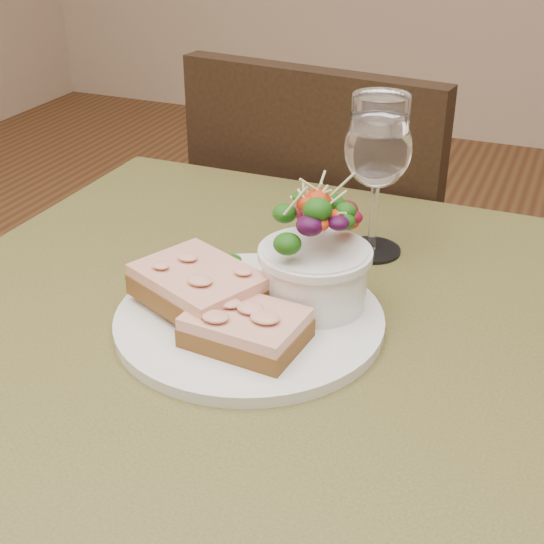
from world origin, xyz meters
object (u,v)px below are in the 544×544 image
at_px(sandwich_front, 246,328).
at_px(salad_bowl, 315,251).
at_px(chair_far, 343,359).
at_px(ramekin, 180,279).
at_px(sandwich_back, 199,286).
at_px(wine_glass, 378,153).
at_px(cafe_table, 273,420).
at_px(dinner_plate, 249,319).

bearing_deg(sandwich_front, salad_bowl, 74.85).
bearing_deg(chair_far, ramekin, 97.12).
bearing_deg(sandwich_back, ramekin, -179.29).
bearing_deg(sandwich_front, ramekin, 157.50).
height_order(sandwich_front, wine_glass, wine_glass).
bearing_deg(ramekin, wine_glass, 53.31).
bearing_deg(cafe_table, ramekin, 169.69).
relative_size(sandwich_front, sandwich_back, 0.75).
bearing_deg(dinner_plate, sandwich_back, -173.60).
distance_m(cafe_table, sandwich_front, 0.13).
bearing_deg(sandwich_front, cafe_table, 70.11).
distance_m(dinner_plate, sandwich_back, 0.06).
distance_m(ramekin, wine_glass, 0.26).
bearing_deg(wine_glass, sandwich_back, -119.62).
height_order(dinner_plate, salad_bowl, salad_bowl).
relative_size(sandwich_back, salad_bowl, 1.18).
height_order(cafe_table, sandwich_back, sandwich_back).
bearing_deg(chair_far, dinner_plate, 104.64).
height_order(sandwich_front, sandwich_back, sandwich_back).
relative_size(ramekin, wine_glass, 0.43).
distance_m(sandwich_front, ramekin, 0.11).
bearing_deg(ramekin, salad_bowl, 17.23).
distance_m(chair_far, wine_glass, 0.72).
relative_size(chair_far, wine_glass, 5.14).
height_order(ramekin, wine_glass, wine_glass).
distance_m(salad_bowl, wine_glass, 0.17).
relative_size(chair_far, ramekin, 12.04).
bearing_deg(cafe_table, dinner_plate, 155.78).
relative_size(salad_bowl, wine_glass, 0.73).
relative_size(sandwich_front, salad_bowl, 0.89).
height_order(cafe_table, ramekin, ramekin).
bearing_deg(dinner_plate, wine_glass, 71.81).
relative_size(dinner_plate, wine_glass, 1.54).
xyz_separation_m(sandwich_front, wine_glass, (0.05, 0.25, 0.10)).
xyz_separation_m(dinner_plate, salad_bowl, (0.05, 0.05, 0.07)).
height_order(ramekin, salad_bowl, salad_bowl).
height_order(chair_far, sandwich_front, chair_far).
relative_size(sandwich_back, ramekin, 2.01).
relative_size(chair_far, sandwich_back, 5.98).
bearing_deg(sandwich_front, wine_glass, 83.83).
bearing_deg(cafe_table, chair_far, 99.97).
height_order(sandwich_front, ramekin, ramekin).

